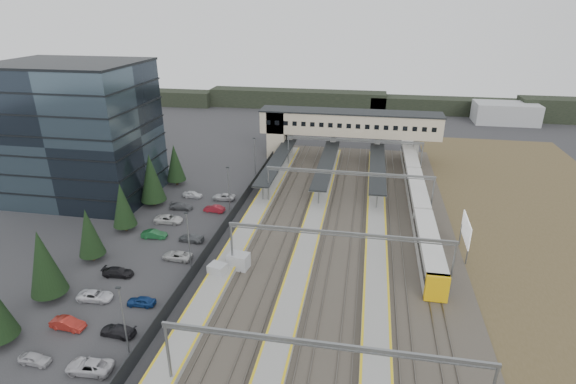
% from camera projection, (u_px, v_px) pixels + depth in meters
% --- Properties ---
extents(ground, '(220.00, 220.00, 0.00)m').
position_uv_depth(ground, '(261.00, 243.00, 67.59)').
color(ground, '#2B2B2D').
rests_on(ground, ground).
extents(office_building, '(24.30, 18.30, 24.30)m').
position_uv_depth(office_building, '(78.00, 132.00, 79.69)').
color(office_building, '#354652').
rests_on(office_building, ground).
extents(conifer_row, '(4.42, 49.82, 9.50)m').
position_uv_depth(conifer_row, '(109.00, 213.00, 65.84)').
color(conifer_row, black).
rests_on(conifer_row, ground).
extents(car_park, '(10.74, 44.67, 1.29)m').
position_uv_depth(car_park, '(156.00, 254.00, 63.23)').
color(car_park, '#AEADB3').
rests_on(car_park, ground).
extents(lampposts, '(0.50, 53.25, 8.07)m').
position_uv_depth(lampposts, '(211.00, 209.00, 68.37)').
color(lampposts, slate).
rests_on(lampposts, ground).
extents(fence, '(0.08, 90.00, 2.00)m').
position_uv_depth(fence, '(229.00, 219.00, 72.81)').
color(fence, '#26282B').
rests_on(fence, ground).
extents(relay_cabin_near, '(3.01, 2.39, 2.29)m').
position_uv_depth(relay_cabin_near, '(239.00, 262.00, 60.46)').
color(relay_cabin_near, '#9C9EA2').
rests_on(relay_cabin_near, ground).
extents(relay_cabin_far, '(2.54, 2.28, 1.97)m').
position_uv_depth(relay_cabin_far, '(218.00, 271.00, 58.59)').
color(relay_cabin_far, '#9C9EA2').
rests_on(relay_cabin_far, ground).
extents(rail_corridor, '(34.00, 90.00, 0.92)m').
position_uv_depth(rail_corridor, '(326.00, 231.00, 70.48)').
color(rail_corridor, '#39352D').
rests_on(rail_corridor, ground).
extents(canopies, '(23.10, 30.00, 3.28)m').
position_uv_depth(canopies, '(327.00, 163.00, 89.41)').
color(canopies, black).
rests_on(canopies, ground).
extents(footbridge, '(40.40, 6.40, 11.20)m').
position_uv_depth(footbridge, '(337.00, 125.00, 101.35)').
color(footbridge, '#C2B494').
rests_on(footbridge, ground).
extents(gantries, '(28.40, 62.28, 7.17)m').
position_uv_depth(gantries, '(344.00, 204.00, 66.01)').
color(gantries, slate).
rests_on(gantries, ground).
extents(train, '(2.78, 58.01, 3.50)m').
position_uv_depth(train, '(417.00, 196.00, 79.12)').
color(train, silver).
rests_on(train, ground).
extents(billboard, '(0.31, 6.47, 5.59)m').
position_uv_depth(billboard, '(466.00, 231.00, 63.00)').
color(billboard, slate).
rests_on(billboard, ground).
extents(scrub_east, '(34.00, 120.00, 0.06)m').
position_uv_depth(scrub_east, '(573.00, 253.00, 64.70)').
color(scrub_east, '#4E4226').
rests_on(scrub_east, ground).
extents(treeline_far, '(170.00, 19.00, 7.00)m').
position_uv_depth(treeline_far, '(398.00, 104.00, 146.24)').
color(treeline_far, black).
rests_on(treeline_far, ground).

